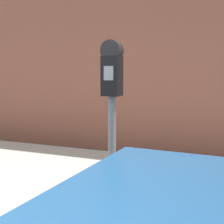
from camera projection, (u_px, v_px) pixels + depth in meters
sidewalk at (106, 185)px, 3.93m from camera, size 24.00×2.80×0.11m
building_facade at (151, 3)px, 5.46m from camera, size 24.00×0.30×5.38m
parking_meter at (112, 99)px, 2.71m from camera, size 0.17×0.15×1.62m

